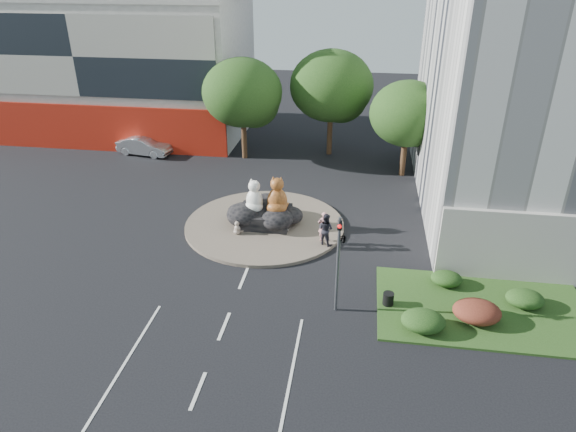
{
  "coord_description": "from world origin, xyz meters",
  "views": [
    {
      "loc": [
        5.69,
        -18.18,
        15.21
      ],
      "look_at": [
        1.84,
        7.68,
        2.0
      ],
      "focal_mm": 32.0,
      "sensor_mm": 36.0,
      "label": 1
    }
  ],
  "objects_px": {
    "cat_white": "(254,195)",
    "pedestrian_pink": "(324,226)",
    "litter_bin": "(388,299)",
    "cat_tabby": "(277,194)",
    "parked_car": "(144,146)",
    "pedestrian_dark": "(326,229)",
    "kitten_calico": "(237,227)",
    "kitten_white": "(283,225)"
  },
  "relations": [
    {
      "from": "kitten_calico",
      "to": "parked_car",
      "type": "xyz_separation_m",
      "value": [
        -11.28,
        13.01,
        0.15
      ]
    },
    {
      "from": "cat_white",
      "to": "cat_tabby",
      "type": "height_order",
      "value": "cat_tabby"
    },
    {
      "from": "pedestrian_dark",
      "to": "kitten_calico",
      "type": "bearing_deg",
      "value": 22.86
    },
    {
      "from": "kitten_white",
      "to": "litter_bin",
      "type": "relative_size",
      "value": 1.35
    },
    {
      "from": "cat_tabby",
      "to": "litter_bin",
      "type": "relative_size",
      "value": 3.77
    },
    {
      "from": "cat_tabby",
      "to": "kitten_calico",
      "type": "height_order",
      "value": "cat_tabby"
    },
    {
      "from": "parked_car",
      "to": "litter_bin",
      "type": "distance_m",
      "value": 27.55
    },
    {
      "from": "cat_tabby",
      "to": "kitten_calico",
      "type": "distance_m",
      "value": 3.15
    },
    {
      "from": "cat_white",
      "to": "cat_tabby",
      "type": "xyz_separation_m",
      "value": [
        1.42,
        0.03,
        0.13
      ]
    },
    {
      "from": "kitten_white",
      "to": "pedestrian_dark",
      "type": "height_order",
      "value": "pedestrian_dark"
    },
    {
      "from": "kitten_white",
      "to": "cat_white",
      "type": "bearing_deg",
      "value": 105.58
    },
    {
      "from": "kitten_white",
      "to": "parked_car",
      "type": "bearing_deg",
      "value": 87.0
    },
    {
      "from": "cat_tabby",
      "to": "parked_car",
      "type": "relative_size",
      "value": 0.51
    },
    {
      "from": "kitten_white",
      "to": "parked_car",
      "type": "height_order",
      "value": "parked_car"
    },
    {
      "from": "kitten_calico",
      "to": "kitten_white",
      "type": "height_order",
      "value": "same"
    },
    {
      "from": "cat_white",
      "to": "cat_tabby",
      "type": "distance_m",
      "value": 1.43
    },
    {
      "from": "litter_bin",
      "to": "cat_tabby",
      "type": "bearing_deg",
      "value": 132.59
    },
    {
      "from": "pedestrian_dark",
      "to": "litter_bin",
      "type": "distance_m",
      "value": 6.38
    },
    {
      "from": "pedestrian_pink",
      "to": "litter_bin",
      "type": "height_order",
      "value": "pedestrian_pink"
    },
    {
      "from": "litter_bin",
      "to": "pedestrian_dark",
      "type": "bearing_deg",
      "value": 123.5
    },
    {
      "from": "litter_bin",
      "to": "cat_white",
      "type": "bearing_deg",
      "value": 138.25
    },
    {
      "from": "litter_bin",
      "to": "pedestrian_pink",
      "type": "bearing_deg",
      "value": 122.64
    },
    {
      "from": "pedestrian_dark",
      "to": "parked_car",
      "type": "relative_size",
      "value": 0.41
    },
    {
      "from": "cat_white",
      "to": "kitten_calico",
      "type": "distance_m",
      "value": 2.26
    },
    {
      "from": "pedestrian_pink",
      "to": "pedestrian_dark",
      "type": "relative_size",
      "value": 0.96
    },
    {
      "from": "kitten_white",
      "to": "kitten_calico",
      "type": "bearing_deg",
      "value": 141.78
    },
    {
      "from": "cat_white",
      "to": "parked_car",
      "type": "distance_m",
      "value": 16.78
    },
    {
      "from": "cat_white",
      "to": "pedestrian_pink",
      "type": "bearing_deg",
      "value": 10.12
    },
    {
      "from": "parked_car",
      "to": "cat_tabby",
      "type": "bearing_deg",
      "value": -120.76
    },
    {
      "from": "cat_white",
      "to": "kitten_white",
      "type": "bearing_deg",
      "value": 6.22
    },
    {
      "from": "cat_tabby",
      "to": "kitten_calico",
      "type": "xyz_separation_m",
      "value": [
        -2.23,
        -1.48,
        -1.66
      ]
    },
    {
      "from": "cat_white",
      "to": "pedestrian_dark",
      "type": "xyz_separation_m",
      "value": [
        4.58,
        -1.92,
        -0.99
      ]
    },
    {
      "from": "pedestrian_dark",
      "to": "kitten_white",
      "type": "bearing_deg",
      "value": 5.22
    },
    {
      "from": "cat_white",
      "to": "kitten_calico",
      "type": "bearing_deg",
      "value": -90.02
    },
    {
      "from": "cat_tabby",
      "to": "kitten_white",
      "type": "distance_m",
      "value": 1.92
    },
    {
      "from": "litter_bin",
      "to": "kitten_calico",
      "type": "bearing_deg",
      "value": 147.02
    },
    {
      "from": "parked_car",
      "to": "cat_white",
      "type": "bearing_deg",
      "value": -124.0
    },
    {
      "from": "kitten_white",
      "to": "pedestrian_pink",
      "type": "height_order",
      "value": "pedestrian_pink"
    },
    {
      "from": "kitten_white",
      "to": "pedestrian_pink",
      "type": "distance_m",
      "value": 2.68
    },
    {
      "from": "cat_white",
      "to": "pedestrian_pink",
      "type": "height_order",
      "value": "cat_white"
    },
    {
      "from": "kitten_calico",
      "to": "pedestrian_dark",
      "type": "height_order",
      "value": "pedestrian_dark"
    },
    {
      "from": "pedestrian_dark",
      "to": "pedestrian_pink",
      "type": "bearing_deg",
      "value": -42.62
    }
  ]
}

